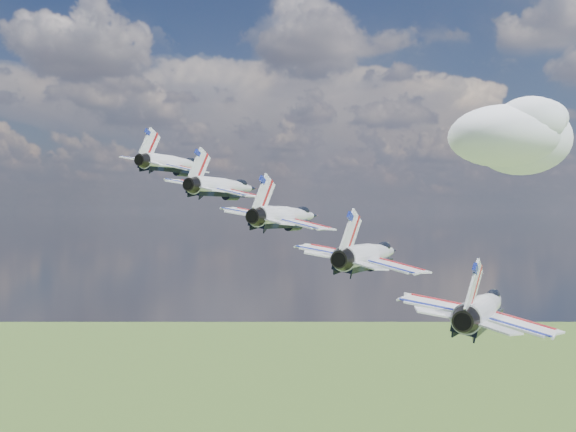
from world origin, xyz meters
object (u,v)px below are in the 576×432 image
(jet_0, at_px, (176,164))
(jet_4, at_px, (484,307))
(jet_1, at_px, (225,187))
(jet_3, at_px, (371,254))
(jet_2, at_px, (288,216))

(jet_0, bearing_deg, jet_4, -28.91)
(jet_1, relative_size, jet_3, 1.00)
(jet_2, xyz_separation_m, jet_4, (16.75, -13.84, -5.85))
(jet_3, bearing_deg, jet_0, 151.09)
(jet_2, height_order, jet_4, jet_2)
(jet_1, height_order, jet_4, jet_1)
(jet_4, bearing_deg, jet_2, 151.09)
(jet_0, relative_size, jet_2, 1.00)
(jet_0, distance_m, jet_1, 11.25)
(jet_3, relative_size, jet_4, 1.00)
(jet_0, bearing_deg, jet_1, -28.91)
(jet_0, height_order, jet_4, jet_0)
(jet_2, bearing_deg, jet_0, 151.09)
(jet_3, bearing_deg, jet_2, 151.09)
(jet_3, bearing_deg, jet_4, -28.91)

